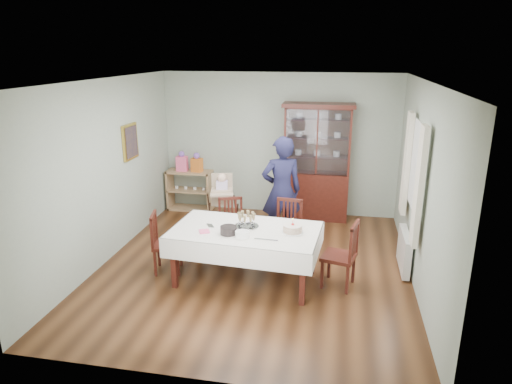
% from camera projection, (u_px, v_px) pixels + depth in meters
% --- Properties ---
extents(floor, '(5.00, 5.00, 0.00)m').
position_uv_depth(floor, '(254.00, 266.00, 6.80)').
color(floor, '#593319').
rests_on(floor, ground).
extents(room_shell, '(5.00, 5.00, 5.00)m').
position_uv_depth(room_shell, '(261.00, 147.00, 6.79)').
color(room_shell, '#9EAA99').
rests_on(room_shell, floor).
extents(dining_table, '(2.08, 1.29, 0.76)m').
position_uv_depth(dining_table, '(246.00, 255.00, 6.29)').
color(dining_table, '#481A12').
rests_on(dining_table, floor).
extents(china_cabinet, '(1.30, 0.48, 2.18)m').
position_uv_depth(china_cabinet, '(317.00, 161.00, 8.45)').
color(china_cabinet, '#481A12').
rests_on(china_cabinet, floor).
extents(sideboard, '(0.90, 0.38, 0.80)m').
position_uv_depth(sideboard, '(190.00, 190.00, 9.13)').
color(sideboard, tan).
rests_on(sideboard, floor).
extents(picture_frame, '(0.04, 0.48, 0.58)m').
position_uv_depth(picture_frame, '(130.00, 142.00, 7.45)').
color(picture_frame, gold).
rests_on(picture_frame, room_shell).
extents(window, '(0.04, 1.02, 1.22)m').
position_uv_depth(window, '(418.00, 168.00, 6.23)').
color(window, white).
rests_on(window, room_shell).
extents(curtain_left, '(0.07, 0.30, 1.55)m').
position_uv_depth(curtain_left, '(419.00, 187.00, 5.68)').
color(curtain_left, silver).
rests_on(curtain_left, room_shell).
extents(curtain_right, '(0.07, 0.30, 1.55)m').
position_uv_depth(curtain_right, '(407.00, 164.00, 6.85)').
color(curtain_right, silver).
rests_on(curtain_right, room_shell).
extents(radiator, '(0.10, 0.80, 0.55)m').
position_uv_depth(radiator, '(404.00, 251.00, 6.61)').
color(radiator, white).
rests_on(radiator, floor).
extents(chair_far_left, '(0.49, 0.49, 0.88)m').
position_uv_depth(chair_far_left, '(231.00, 238.00, 7.16)').
color(chair_far_left, '#481A12').
rests_on(chair_far_left, floor).
extents(chair_far_right, '(0.45, 0.45, 0.92)m').
position_uv_depth(chair_far_right, '(287.00, 242.00, 6.97)').
color(chair_far_right, '#481A12').
rests_on(chair_far_right, floor).
extents(chair_end_left, '(0.47, 0.47, 0.88)m').
position_uv_depth(chair_end_left, '(167.00, 254.00, 6.60)').
color(chair_end_left, '#481A12').
rests_on(chair_end_left, floor).
extents(chair_end_right, '(0.51, 0.51, 0.93)m').
position_uv_depth(chair_end_right, '(340.00, 267.00, 6.16)').
color(chair_end_right, '#481A12').
rests_on(chair_end_right, floor).
extents(woman, '(0.77, 0.63, 1.80)m').
position_uv_depth(woman, '(281.00, 191.00, 7.38)').
color(woman, black).
rests_on(woman, floor).
extents(high_chair, '(0.59, 0.59, 1.10)m').
position_uv_depth(high_chair, '(223.00, 211.00, 7.88)').
color(high_chair, black).
rests_on(high_chair, floor).
extents(champagne_tray, '(0.34, 0.34, 0.20)m').
position_uv_depth(champagne_tray, '(246.00, 223.00, 6.24)').
color(champagne_tray, silver).
rests_on(champagne_tray, dining_table).
extents(birthday_cake, '(0.30, 0.30, 0.20)m').
position_uv_depth(birthday_cake, '(293.00, 229.00, 6.05)').
color(birthday_cake, white).
rests_on(birthday_cake, dining_table).
extents(plate_stack_dark, '(0.27, 0.27, 0.10)m').
position_uv_depth(plate_stack_dark, '(228.00, 230.00, 6.01)').
color(plate_stack_dark, black).
rests_on(plate_stack_dark, dining_table).
extents(plate_stack_white, '(0.21, 0.21, 0.08)m').
position_uv_depth(plate_stack_white, '(242.00, 234.00, 5.91)').
color(plate_stack_white, white).
rests_on(plate_stack_white, dining_table).
extents(napkin_stack, '(0.18, 0.18, 0.02)m').
position_uv_depth(napkin_stack, '(204.00, 231.00, 6.09)').
color(napkin_stack, '#FF5D8C').
rests_on(napkin_stack, dining_table).
extents(cutlery, '(0.16, 0.18, 0.01)m').
position_uv_depth(cutlery, '(208.00, 225.00, 6.30)').
color(cutlery, silver).
rests_on(cutlery, dining_table).
extents(cake_knife, '(0.31, 0.05, 0.01)m').
position_uv_depth(cake_knife, '(266.00, 240.00, 5.83)').
color(cake_knife, silver).
rests_on(cake_knife, dining_table).
extents(gift_bag_pink, '(0.22, 0.14, 0.40)m').
position_uv_depth(gift_bag_pink, '(182.00, 162.00, 8.96)').
color(gift_bag_pink, '#FF5D8C').
rests_on(gift_bag_pink, sideboard).
extents(gift_bag_orange, '(0.23, 0.18, 0.38)m').
position_uv_depth(gift_bag_orange, '(197.00, 163.00, 8.91)').
color(gift_bag_orange, orange).
rests_on(gift_bag_orange, sideboard).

